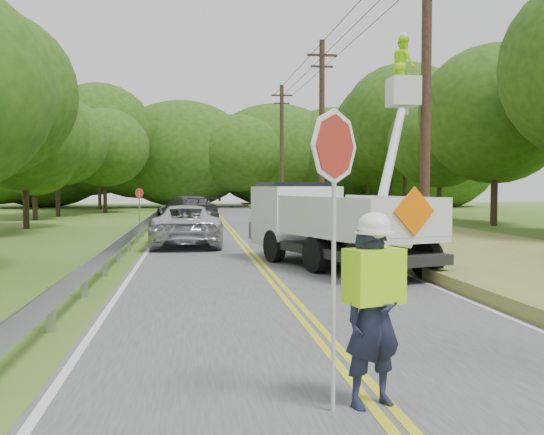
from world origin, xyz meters
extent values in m
plane|color=#375D1A|center=(0.00, 0.00, 0.00)|extent=(140.00, 140.00, 0.00)
cube|color=#454547|center=(0.00, 14.00, 0.01)|extent=(7.20, 96.00, 0.02)
cube|color=yellow|center=(-0.10, 14.00, 0.02)|extent=(0.12, 96.00, 0.00)
cube|color=yellow|center=(0.10, 14.00, 0.02)|extent=(0.12, 96.00, 0.00)
cube|color=silver|center=(-3.45, 14.00, 0.02)|extent=(0.12, 96.00, 0.00)
cube|color=silver|center=(3.45, 14.00, 0.02)|extent=(0.12, 96.00, 0.00)
cube|color=#95979C|center=(-4.10, 1.00, 0.35)|extent=(0.12, 0.14, 0.70)
cube|color=#95979C|center=(-4.10, 4.00, 0.35)|extent=(0.12, 0.14, 0.70)
cube|color=#95979C|center=(-4.10, 7.00, 0.35)|extent=(0.12, 0.14, 0.70)
cube|color=#95979C|center=(-4.10, 10.00, 0.35)|extent=(0.12, 0.14, 0.70)
cube|color=#95979C|center=(-4.10, 13.00, 0.35)|extent=(0.12, 0.14, 0.70)
cube|color=#95979C|center=(-4.10, 16.00, 0.35)|extent=(0.12, 0.14, 0.70)
cube|color=#95979C|center=(-4.10, 19.00, 0.35)|extent=(0.12, 0.14, 0.70)
cube|color=#95979C|center=(-4.10, 22.00, 0.35)|extent=(0.12, 0.14, 0.70)
cube|color=#95979C|center=(-4.10, 25.00, 0.35)|extent=(0.12, 0.14, 0.70)
cube|color=#95979C|center=(-4.10, 28.00, 0.35)|extent=(0.12, 0.14, 0.70)
cube|color=#95979C|center=(-4.10, 31.00, 0.35)|extent=(0.12, 0.14, 0.70)
cube|color=#95979C|center=(-4.10, 34.00, 0.35)|extent=(0.12, 0.14, 0.70)
cube|color=#95979C|center=(-4.10, 37.00, 0.35)|extent=(0.12, 0.14, 0.70)
cube|color=#95979C|center=(-4.00, 15.00, 0.60)|extent=(0.05, 48.00, 0.34)
cylinder|color=black|center=(5.00, 9.00, 5.00)|extent=(0.30, 0.30, 10.00)
cylinder|color=black|center=(5.00, 24.00, 5.00)|extent=(0.30, 0.30, 10.00)
cube|color=black|center=(5.00, 24.00, 9.20)|extent=(1.60, 0.12, 0.12)
cube|color=black|center=(5.00, 24.00, 8.60)|extent=(1.20, 0.10, 0.10)
cylinder|color=black|center=(5.00, 39.00, 5.00)|extent=(0.30, 0.30, 10.00)
cube|color=black|center=(5.00, 39.00, 9.20)|extent=(1.60, 0.12, 0.12)
cube|color=black|center=(5.00, 39.00, 8.60)|extent=(1.20, 0.10, 0.10)
cylinder|color=black|center=(4.30, 17.50, 9.10)|extent=(0.03, 43.00, 0.03)
cylinder|color=black|center=(5.00, 17.50, 9.10)|extent=(0.03, 43.00, 0.03)
cylinder|color=black|center=(5.70, 17.50, 9.10)|extent=(0.03, 43.00, 0.03)
cube|color=olive|center=(7.10, 14.00, 0.15)|extent=(7.00, 96.00, 0.30)
cylinder|color=#332319|center=(-10.54, 24.93, 1.43)|extent=(0.32, 0.32, 2.86)
ellipsoid|color=#1F410F|center=(-10.54, 24.93, 4.93)|extent=(6.68, 6.68, 5.88)
cylinder|color=#332319|center=(-12.05, 33.02, 1.14)|extent=(0.32, 0.32, 2.29)
ellipsoid|color=#1F410F|center=(-12.05, 33.02, 3.94)|extent=(5.34, 5.34, 4.70)
cylinder|color=#332319|center=(-11.60, 37.85, 1.58)|extent=(0.32, 0.32, 3.16)
ellipsoid|color=#1F410F|center=(-11.60, 37.85, 5.44)|extent=(7.37, 7.37, 6.49)
cylinder|color=#332319|center=(-8.99, 43.20, 1.55)|extent=(0.32, 0.32, 3.10)
ellipsoid|color=#1F410F|center=(-8.99, 43.20, 5.34)|extent=(7.23, 7.23, 6.36)
cylinder|color=#332319|center=(-10.48, 50.61, 2.13)|extent=(0.32, 0.32, 4.26)
ellipsoid|color=#1F410F|center=(-10.48, 50.61, 7.33)|extent=(9.94, 9.94, 8.74)
cylinder|color=#332319|center=(14.88, 24.00, 1.83)|extent=(0.32, 0.32, 3.67)
ellipsoid|color=#1F410F|center=(14.88, 24.00, 6.32)|extent=(8.56, 8.56, 7.53)
cylinder|color=#332319|center=(15.56, 25.50, 1.69)|extent=(0.32, 0.32, 3.39)
ellipsoid|color=#1F410F|center=(15.56, 25.50, 5.83)|extent=(7.90, 7.90, 6.95)
cylinder|color=#332319|center=(14.73, 31.51, 1.51)|extent=(0.32, 0.32, 3.02)
ellipsoid|color=#1F410F|center=(14.73, 31.51, 5.21)|extent=(7.05, 7.05, 6.21)
cylinder|color=#332319|center=(14.83, 38.71, 2.16)|extent=(0.32, 0.32, 4.32)
ellipsoid|color=#1F410F|center=(14.83, 38.71, 7.44)|extent=(10.08, 10.08, 8.87)
cylinder|color=#332319|center=(14.80, 42.20, 2.07)|extent=(0.32, 0.32, 4.15)
ellipsoid|color=#1F410F|center=(14.80, 42.20, 7.15)|extent=(9.68, 9.68, 8.52)
cylinder|color=#332319|center=(14.20, 47.20, 1.58)|extent=(0.32, 0.32, 3.15)
ellipsoid|color=#1F410F|center=(14.20, 47.20, 5.43)|extent=(7.36, 7.36, 6.48)
ellipsoid|color=#1F410F|center=(-17.04, 57.94, 5.50)|extent=(14.88, 11.16, 11.16)
ellipsoid|color=#1F410F|center=(-12.14, 57.28, 5.50)|extent=(11.44, 8.58, 8.58)
ellipsoid|color=#1F410F|center=(-7.32, 56.41, 5.50)|extent=(12.24, 9.18, 9.18)
ellipsoid|color=#1F410F|center=(-2.99, 56.15, 5.50)|extent=(14.67, 11.00, 11.00)
ellipsoid|color=#1F410F|center=(2.46, 54.40, 5.50)|extent=(10.54, 7.91, 7.91)
ellipsoid|color=#1F410F|center=(7.06, 57.79, 5.50)|extent=(14.79, 11.09, 11.09)
ellipsoid|color=#1F410F|center=(13.51, 56.98, 5.50)|extent=(13.73, 10.30, 10.30)
ellipsoid|color=#1F410F|center=(17.44, 56.09, 5.50)|extent=(12.03, 9.02, 9.02)
ellipsoid|color=#1F410F|center=(22.13, 54.07, 5.50)|extent=(16.62, 12.46, 12.46)
imported|color=#191E33|center=(-0.08, -2.80, 0.94)|extent=(0.78, 0.64, 1.85)
cube|color=#A0E411|center=(-0.08, -2.80, 1.36)|extent=(0.65, 0.51, 0.56)
ellipsoid|color=white|center=(-0.08, -2.80, 1.88)|extent=(0.34, 0.34, 0.28)
cylinder|color=#B7B7B7|center=(-0.52, -2.90, 1.31)|extent=(0.04, 0.04, 2.58)
cylinder|color=maroon|center=(-0.52, -2.90, 2.67)|extent=(0.57, 0.51, 0.74)
cylinder|color=black|center=(1.86, 4.92, 0.49)|extent=(0.58, 0.99, 0.95)
cylinder|color=black|center=(3.74, 5.54, 0.49)|extent=(0.58, 0.99, 0.95)
cylinder|color=black|center=(1.24, 6.79, 0.49)|extent=(0.58, 0.99, 0.95)
cylinder|color=black|center=(3.12, 7.41, 0.49)|extent=(0.58, 0.99, 0.95)
cylinder|color=black|center=(0.47, 9.13, 0.49)|extent=(0.58, 0.99, 0.95)
cylinder|color=black|center=(2.35, 9.75, 0.49)|extent=(0.58, 0.99, 0.95)
cube|color=black|center=(2.09, 7.38, 0.56)|extent=(3.95, 6.65, 0.25)
cube|color=silver|center=(2.31, 6.73, 1.06)|extent=(3.58, 5.02, 0.22)
cube|color=silver|center=(1.25, 6.38, 1.55)|extent=(1.48, 4.33, 0.89)
cube|color=silver|center=(3.36, 7.08, 1.55)|extent=(1.48, 4.33, 0.89)
cube|color=silver|center=(3.01, 4.59, 1.55)|extent=(2.17, 0.77, 0.89)
cube|color=silver|center=(1.25, 9.91, 1.35)|extent=(2.70, 2.48, 1.78)
cube|color=black|center=(1.19, 10.10, 1.99)|extent=(2.28, 1.84, 0.74)
cube|color=silver|center=(2.65, 5.70, 1.55)|extent=(1.12, 1.12, 0.79)
cube|color=silver|center=(4.30, 9.00, 5.03)|extent=(0.84, 0.84, 0.84)
imported|color=#A0E411|center=(4.30, 9.00, 5.83)|extent=(0.62, 0.80, 1.65)
cube|color=#FF6B02|center=(3.03, 4.52, 1.70)|extent=(1.07, 0.39, 1.12)
imported|color=silver|center=(-2.15, 14.57, 0.78)|extent=(2.57, 5.50, 1.52)
imported|color=#3B3D42|center=(-2.23, 27.25, 0.84)|extent=(4.10, 6.11, 1.64)
cylinder|color=#95979C|center=(-4.30, 19.80, 1.01)|extent=(0.06, 0.06, 2.02)
cylinder|color=maroon|center=(-4.30, 19.80, 1.92)|extent=(0.38, 0.30, 0.46)
camera|label=1|loc=(-1.91, -8.89, 2.29)|focal=41.07mm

